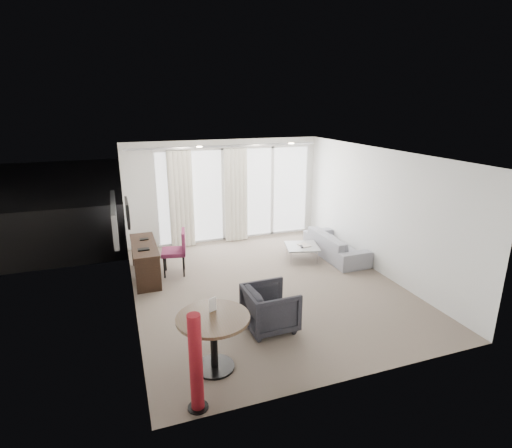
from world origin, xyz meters
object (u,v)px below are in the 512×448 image
object	(u,v)px
desk	(145,261)
coffee_table	(302,252)
desk_chair	(174,252)
sofa	(336,245)
red_lamp	(196,363)
tub_armchair	(270,308)
round_table	(214,343)
rattan_chair_b	(285,204)
rattan_chair_a	(228,206)

from	to	relation	value
desk	coffee_table	distance (m)	3.49
desk_chair	sofa	bearing A→B (deg)	6.75
red_lamp	desk_chair	bearing A→B (deg)	85.31
tub_armchair	round_table	bearing A→B (deg)	120.53
red_lamp	sofa	xyz separation A→B (m)	(4.05, 3.76, -0.34)
round_table	rattan_chair_b	xyz separation A→B (m)	(3.93, 6.68, 0.01)
tub_armchair	sofa	bearing A→B (deg)	-48.92
red_lamp	tub_armchair	bearing A→B (deg)	42.98
rattan_chair_a	red_lamp	bearing A→B (deg)	-124.34
sofa	tub_armchair	bearing A→B (deg)	132.83
red_lamp	coffee_table	world-z (taller)	red_lamp
rattan_chair_b	rattan_chair_a	bearing A→B (deg)	156.63
red_lamp	tub_armchair	world-z (taller)	red_lamp
rattan_chair_a	rattan_chair_b	xyz separation A→B (m)	(1.83, -0.13, -0.05)
desk	tub_armchair	size ratio (longest dim) A/B	1.98
round_table	sofa	world-z (taller)	round_table
round_table	coffee_table	world-z (taller)	round_table
desk_chair	rattan_chair_a	distance (m)	4.07
round_table	rattan_chair_a	world-z (taller)	rattan_chair_a
rattan_chair_a	tub_armchair	bearing A→B (deg)	-115.52
desk_chair	coffee_table	distance (m)	2.91
coffee_table	rattan_chair_b	xyz separation A→B (m)	(1.08, 3.49, 0.24)
desk_chair	round_table	size ratio (longest dim) A/B	0.97
rattan_chair_a	rattan_chair_b	size ratio (longest dim) A/B	1.12
coffee_table	tub_armchair	bearing A→B (deg)	-125.27
red_lamp	tub_armchair	xyz separation A→B (m)	(1.45, 1.35, -0.27)
desk	tub_armchair	distance (m)	3.16
round_table	red_lamp	bearing A→B (deg)	-118.88
round_table	red_lamp	xyz separation A→B (m)	(-0.37, -0.67, 0.23)
tub_armchair	coffee_table	world-z (taller)	tub_armchair
coffee_table	desk	bearing A→B (deg)	177.36
rattan_chair_a	sofa	bearing A→B (deg)	-82.91
red_lamp	coffee_table	xyz separation A→B (m)	(3.22, 3.86, -0.46)
round_table	rattan_chair_a	bearing A→B (deg)	72.81
desk_chair	red_lamp	xyz separation A→B (m)	(-0.33, -4.01, 0.15)
desk_chair	red_lamp	world-z (taller)	red_lamp
desk	coffee_table	bearing A→B (deg)	-2.64
tub_armchair	rattan_chair_a	world-z (taller)	rattan_chair_a
rattan_chair_a	rattan_chair_b	world-z (taller)	rattan_chair_a
coffee_table	red_lamp	bearing A→B (deg)	-129.87
red_lamp	rattan_chair_a	distance (m)	7.87
rattan_chair_b	desk	bearing A→B (deg)	-163.29
desk_chair	tub_armchair	distance (m)	2.89
red_lamp	sofa	world-z (taller)	red_lamp
sofa	rattan_chair_a	xyz separation A→B (m)	(-1.58, 3.71, 0.17)
tub_armchair	rattan_chair_b	distance (m)	6.64
red_lamp	rattan_chair_b	xyz separation A→B (m)	(4.30, 7.34, -0.22)
desk_chair	tub_armchair	world-z (taller)	desk_chair
sofa	rattan_chair_b	distance (m)	3.59
tub_armchair	rattan_chair_b	xyz separation A→B (m)	(2.85, 5.99, 0.04)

